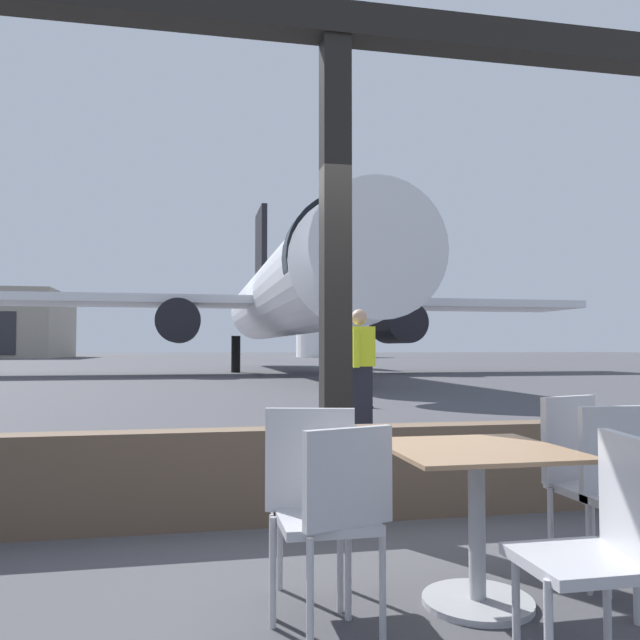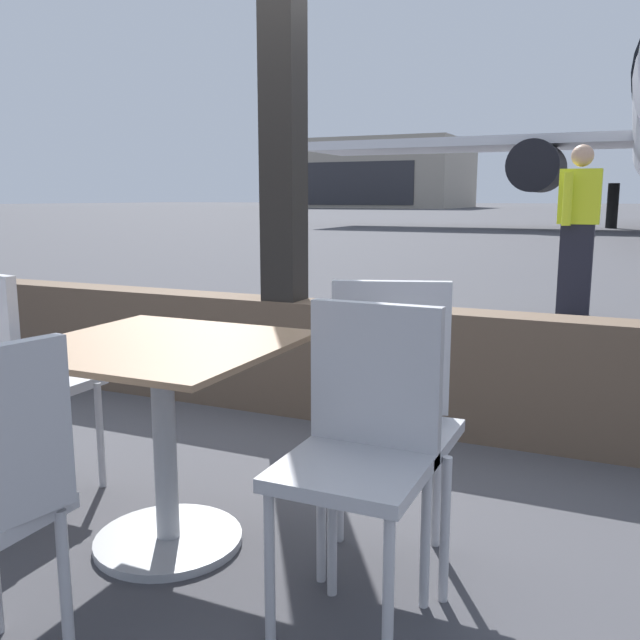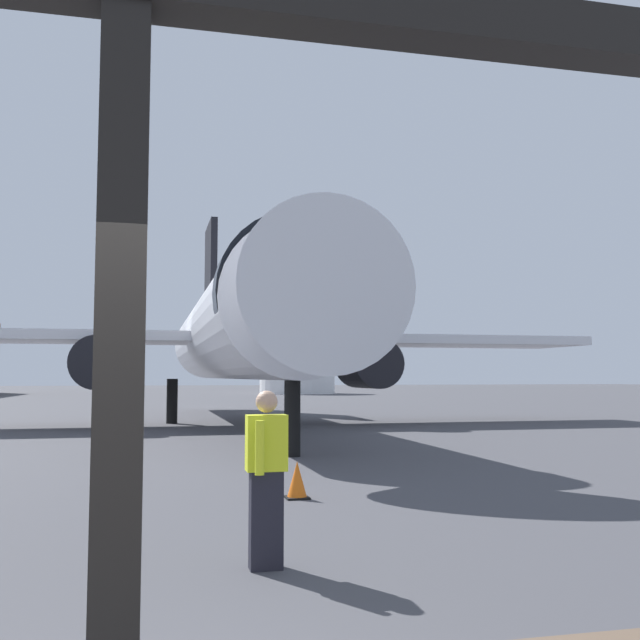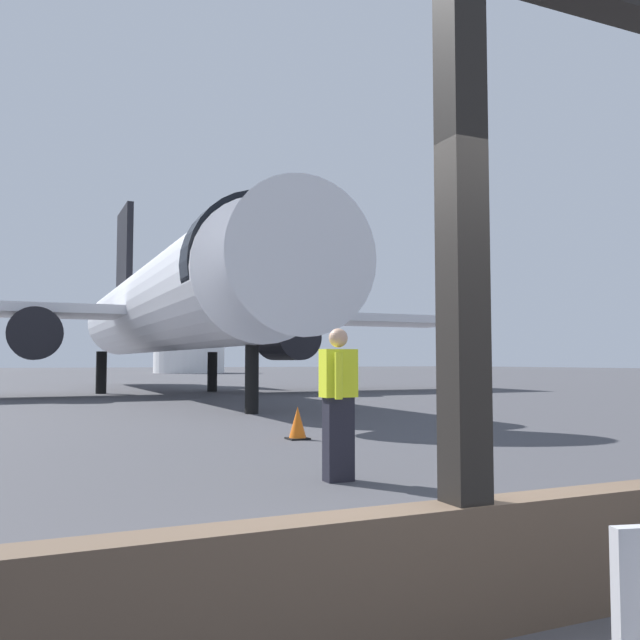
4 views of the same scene
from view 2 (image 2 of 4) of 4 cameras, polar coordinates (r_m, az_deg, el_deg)
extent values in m
plane|color=#424247|center=(43.46, 22.12, 7.81)|extent=(220.00, 220.00, 0.00)
cube|color=brown|center=(3.94, -2.90, -2.96)|extent=(7.65, 0.24, 0.65)
cube|color=black|center=(3.87, -3.09, 17.67)|extent=(0.20, 0.20, 3.45)
cube|color=#8C6B4C|center=(2.38, -13.12, -2.05)|extent=(0.82, 0.82, 0.02)
cylinder|color=#9EA0A5|center=(2.48, -12.78, -10.37)|extent=(0.08, 0.08, 0.71)
cylinder|color=#9EA0A5|center=(2.62, -12.47, -17.41)|extent=(0.52, 0.52, 0.03)
cube|color=#B2B2B7|center=(3.06, -22.50, -5.00)|extent=(0.40, 0.40, 0.04)
cylinder|color=#B2B2B7|center=(3.35, -21.16, -7.72)|extent=(0.03, 0.03, 0.46)
cylinder|color=#B2B2B7|center=(3.07, -17.82, -9.11)|extent=(0.03, 0.03, 0.46)
cylinder|color=#B2B2B7|center=(2.91, -23.43, -10.58)|extent=(0.03, 0.03, 0.46)
cube|color=#B2B2B7|center=(1.95, 2.64, -12.44)|extent=(0.40, 0.40, 0.04)
cube|color=#B2B2B7|center=(2.04, 4.59, -4.54)|extent=(0.40, 0.04, 0.43)
cylinder|color=#B2B2B7|center=(1.86, 5.70, -21.72)|extent=(0.03, 0.03, 0.47)
cylinder|color=#B2B2B7|center=(1.98, -4.22, -19.60)|extent=(0.03, 0.03, 0.47)
cylinder|color=#B2B2B7|center=(2.15, 8.78, -17.20)|extent=(0.03, 0.03, 0.47)
cylinder|color=#B2B2B7|center=(2.25, 0.10, -15.74)|extent=(0.03, 0.03, 0.47)
cube|color=#B2B2B7|center=(2.24, 5.79, -9.53)|extent=(0.40, 0.40, 0.04)
cube|color=#B2B2B7|center=(2.35, 5.89, -2.31)|extent=(0.39, 0.17, 0.46)
cylinder|color=#B2B2B7|center=(2.19, 10.35, -16.80)|extent=(0.03, 0.03, 0.46)
cylinder|color=#B2B2B7|center=(2.18, 1.03, -16.67)|extent=(0.03, 0.03, 0.46)
cylinder|color=#B2B2B7|center=(2.49, 9.70, -13.27)|extent=(0.03, 0.03, 0.46)
cylinder|color=#B2B2B7|center=(2.49, 1.66, -13.15)|extent=(0.03, 0.03, 0.46)
cylinder|color=#B2B2B7|center=(2.97, -22.36, -9.89)|extent=(0.03, 0.03, 0.47)
cylinder|color=#B2B2B7|center=(1.95, -20.38, -20.80)|extent=(0.03, 0.03, 0.46)
cube|color=silver|center=(29.82, 12.79, 14.03)|extent=(13.65, 4.20, 0.36)
cylinder|color=black|center=(27.95, 17.64, 12.03)|extent=(1.90, 3.20, 1.90)
cylinder|color=black|center=(30.13, 23.16, 8.73)|extent=(0.44, 0.44, 1.78)
cube|color=black|center=(7.56, 20.45, 3.89)|extent=(0.32, 0.20, 0.95)
cube|color=yellow|center=(7.52, 20.81, 9.57)|extent=(0.40, 0.22, 0.55)
sphere|color=tan|center=(7.53, 21.01, 12.65)|extent=(0.22, 0.22, 0.22)
cylinder|color=yellow|center=(7.73, 21.65, 9.33)|extent=(0.09, 0.09, 0.52)
cylinder|color=yellow|center=(7.31, 19.89, 9.43)|extent=(0.09, 0.09, 0.52)
cube|color=#9E9384|center=(86.84, 4.43, 11.95)|extent=(22.23, 16.86, 7.96)
cube|color=#2D2D33|center=(78.89, 2.29, 11.28)|extent=(15.56, 0.10, 4.78)
camera|label=1|loc=(2.91, -85.53, 0.64)|focal=35.56mm
camera|label=3|loc=(1.80, -58.49, 27.40)|focal=40.70mm
camera|label=4|loc=(3.87, -57.50, 7.66)|focal=37.39mm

